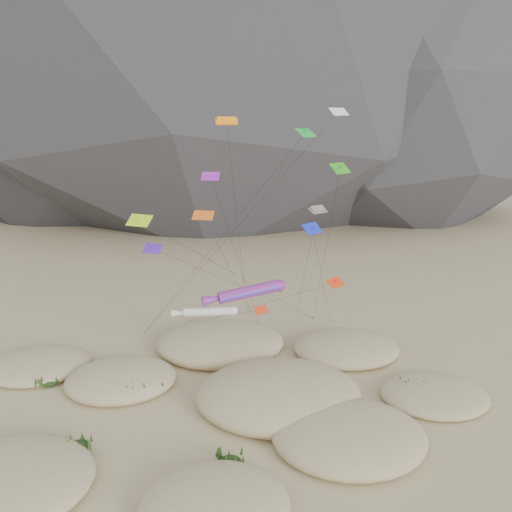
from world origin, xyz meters
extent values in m
plane|color=#CCB789|center=(0.00, 0.00, 0.00)|extent=(500.00, 500.00, 0.00)
ellipsoid|color=black|center=(8.00, 115.00, 60.00)|extent=(191.54, 147.29, 156.00)
ellipsoid|color=#2B2B30|center=(-37.00, 123.00, 44.00)|extent=(136.20, 127.83, 116.00)
ellipsoid|color=black|center=(56.00, 110.00, 38.00)|extent=(130.55, 126.41, 100.00)
ellipsoid|color=#CCB789|center=(-19.34, -7.28, 0.66)|extent=(14.07, 11.96, 2.92)
ellipsoid|color=#CCB789|center=(-3.23, -11.32, 0.61)|extent=(11.04, 9.39, 2.71)
ellipsoid|color=#CCB789|center=(8.72, -4.48, 0.71)|extent=(13.62, 11.58, 3.16)
ellipsoid|color=#CCB789|center=(-12.61, 8.00, 0.65)|extent=(11.78, 10.01, 2.90)
ellipsoid|color=#CCB789|center=(3.65, 2.72, 0.92)|extent=(16.58, 14.09, 4.08)
ellipsoid|color=#CCB789|center=(19.47, 1.69, 0.45)|extent=(11.03, 9.37, 1.98)
ellipsoid|color=#CCB789|center=(-1.67, 15.80, 0.78)|extent=(15.77, 13.40, 3.46)
ellipsoid|color=#CCB789|center=(13.55, 12.96, 0.62)|extent=(12.90, 10.97, 2.74)
ellipsoid|color=#CCB789|center=(-22.49, 12.65, 0.51)|extent=(11.64, 9.89, 2.29)
ellipsoid|color=black|center=(-18.38, -5.14, 0.90)|extent=(2.75, 2.35, 0.82)
ellipsoid|color=black|center=(-14.52, -3.57, 0.80)|extent=(2.14, 1.83, 0.64)
ellipsoid|color=black|center=(-3.17, -10.22, 0.60)|extent=(2.37, 2.03, 0.71)
ellipsoid|color=black|center=(-1.84, -6.53, 0.50)|extent=(1.91, 1.64, 0.57)
ellipsoid|color=black|center=(9.14, -4.37, 1.00)|extent=(3.09, 2.64, 0.93)
ellipsoid|color=black|center=(9.18, -7.30, 0.80)|extent=(2.59, 2.22, 0.78)
ellipsoid|color=black|center=(-11.12, 5.46, 0.80)|extent=(3.08, 2.64, 0.92)
ellipsoid|color=black|center=(-8.78, 6.28, 0.70)|extent=(2.13, 1.82, 0.64)
ellipsoid|color=black|center=(4.33, 4.16, 1.10)|extent=(3.25, 2.78, 0.97)
ellipsoid|color=black|center=(5.66, 5.74, 1.00)|extent=(2.36, 2.02, 0.71)
ellipsoid|color=black|center=(1.20, 2.91, 0.90)|extent=(2.66, 2.27, 0.80)
ellipsoid|color=black|center=(17.69, 3.02, 0.60)|extent=(2.31, 1.97, 0.69)
ellipsoid|color=black|center=(-2.30, 16.33, 1.00)|extent=(3.00, 2.56, 0.90)
ellipsoid|color=black|center=(-1.37, 15.09, 0.90)|extent=(2.25, 1.93, 0.68)
ellipsoid|color=black|center=(13.07, 13.78, 0.70)|extent=(2.14, 1.83, 0.64)
ellipsoid|color=black|center=(11.84, 11.20, 0.60)|extent=(2.25, 1.93, 0.68)
ellipsoid|color=black|center=(-22.34, 13.33, 0.50)|extent=(2.07, 1.77, 0.62)
ellipsoid|color=black|center=(-20.37, 8.84, 0.40)|extent=(2.26, 1.93, 0.68)
cylinder|color=#3F2D1E|center=(-4.11, 24.42, 0.15)|extent=(0.08, 0.08, 0.30)
cylinder|color=#3F2D1E|center=(1.75, 21.12, 0.15)|extent=(0.08, 0.08, 0.30)
cylinder|color=#3F2D1E|center=(4.06, 20.01, 0.15)|extent=(0.08, 0.08, 0.30)
cylinder|color=#3F2D1E|center=(8.59, 27.54, 0.15)|extent=(0.08, 0.08, 0.30)
cylinder|color=#3F2D1E|center=(12.01, 24.10, 0.15)|extent=(0.08, 0.08, 0.30)
cylinder|color=#3F2D1E|center=(-5.74, 25.07, 0.15)|extent=(0.08, 0.08, 0.30)
cylinder|color=#3F2D1E|center=(14.30, 22.87, 0.15)|extent=(0.08, 0.08, 0.30)
cylinder|color=#3F2D1E|center=(-11.63, 21.54, 0.15)|extent=(0.08, 0.08, 0.30)
cylinder|color=red|center=(1.19, 7.43, 10.22)|extent=(6.92, 2.77, 1.93)
sphere|color=red|center=(4.46, 8.20, 10.49)|extent=(1.29, 1.29, 1.29)
cone|color=red|center=(-2.41, 6.58, 9.88)|extent=(2.97, 1.72, 1.38)
cylinder|color=black|center=(2.14, 17.08, 5.11)|extent=(1.94, 19.32, 10.24)
cylinder|color=silver|center=(-3.10, 6.06, 8.71)|extent=(5.17, 1.84, 1.16)
sphere|color=silver|center=(-0.62, 5.54, 8.91)|extent=(0.85, 0.85, 0.85)
cone|color=silver|center=(-5.83, 6.63, 8.45)|extent=(2.18, 1.14, 0.87)
cylinder|color=black|center=(-2.83, 14.91, 4.35)|extent=(0.56, 17.71, 8.73)
cube|color=orange|center=(-0.45, 16.42, 27.32)|extent=(2.50, 1.05, 0.74)
cube|color=orange|center=(-0.45, 16.42, 27.51)|extent=(2.13, 0.82, 0.72)
cylinder|color=black|center=(1.13, 21.50, 13.66)|extent=(3.18, 10.19, 27.33)
cube|color=red|center=(8.89, 10.47, 18.10)|extent=(2.29, 1.97, 0.61)
cube|color=red|center=(8.89, 10.47, 18.30)|extent=(1.92, 1.63, 0.60)
cylinder|color=black|center=(9.45, 18.64, 9.05)|extent=(1.15, 16.36, 18.12)
cube|color=#1726C7|center=(7.74, 7.97, 16.64)|extent=(2.44, 2.22, 1.01)
cube|color=#1726C7|center=(7.74, 7.97, 16.49)|extent=(0.43, 0.45, 0.74)
cylinder|color=black|center=(11.02, 15.42, 8.35)|extent=(6.59, 14.93, 16.61)
cube|color=#4A1DAC|center=(-8.57, 8.25, 14.92)|extent=(2.17, 1.70, 0.83)
cube|color=#4A1DAC|center=(-8.57, 8.25, 14.77)|extent=(0.33, 0.35, 0.65)
cylinder|color=black|center=(1.72, 16.18, 7.48)|extent=(20.61, 15.87, 14.89)
cube|color=red|center=(2.12, 4.99, 9.07)|extent=(1.62, 1.31, 0.65)
cube|color=red|center=(2.12, 4.99, 8.92)|extent=(0.26, 0.29, 0.49)
cylinder|color=black|center=(-1.81, 15.03, 4.56)|extent=(7.89, 20.09, 9.04)
cube|color=silver|center=(11.31, 12.48, 28.34)|extent=(2.28, 1.73, 0.81)
cube|color=silver|center=(11.31, 12.48, 28.19)|extent=(0.32, 0.33, 0.69)
cylinder|color=black|center=(-0.16, 17.01, 14.19)|extent=(22.96, 9.08, 28.30)
cube|color=purple|center=(-2.54, 10.53, 21.85)|extent=(2.02, 1.26, 0.84)
cube|color=purple|center=(-2.54, 10.53, 21.70)|extent=(0.29, 0.34, 0.62)
cylinder|color=black|center=(0.76, 15.27, 10.95)|extent=(6.63, 9.51, 21.81)
cube|color=orange|center=(-3.39, 9.64, 17.94)|extent=(2.42, 1.70, 0.82)
cube|color=orange|center=(-3.39, 9.64, 17.79)|extent=(0.32, 0.30, 0.75)
cylinder|color=black|center=(0.34, 14.82, 9.00)|extent=(7.48, 10.40, 17.91)
cube|color=green|center=(8.50, 15.84, 26.10)|extent=(2.86, 2.78, 1.00)
cube|color=green|center=(8.50, 15.84, 25.95)|extent=(0.43, 0.43, 0.90)
cylinder|color=black|center=(-1.56, 18.69, 13.07)|extent=(20.15, 5.73, 26.06)
cube|color=#AEDB17|center=(-9.82, 9.16, 17.64)|extent=(2.87, 2.36, 1.03)
cube|color=#AEDB17|center=(-9.82, 9.16, 17.49)|extent=(0.43, 0.43, 0.87)
cylinder|color=black|center=(1.10, 16.63, 8.84)|extent=(21.86, 14.97, 17.61)
cube|color=red|center=(11.48, 11.56, 9.51)|extent=(2.58, 2.50, 0.80)
cube|color=red|center=(11.48, 11.56, 9.36)|extent=(0.34, 0.34, 0.81)
cylinder|color=black|center=(3.68, 17.99, 4.78)|extent=(15.62, 12.89, 9.48)
cube|color=#2B9316|center=(12.05, 13.67, 22.25)|extent=(2.85, 2.60, 1.14)
cube|color=#2B9316|center=(12.05, 13.67, 22.10)|extent=(0.49, 0.50, 0.87)
cylinder|color=black|center=(12.03, 18.89, 11.15)|extent=(0.06, 10.45, 22.21)
camera|label=1|loc=(-3.58, -41.41, 27.10)|focal=35.00mm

